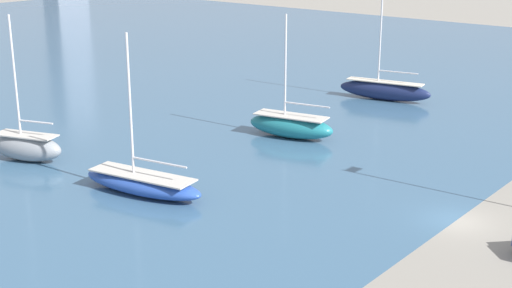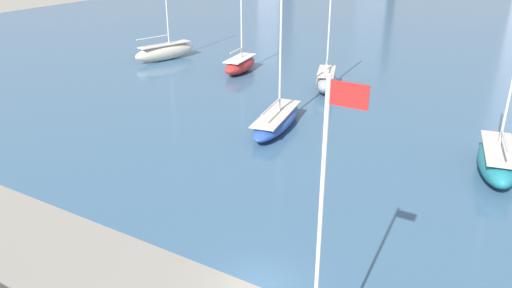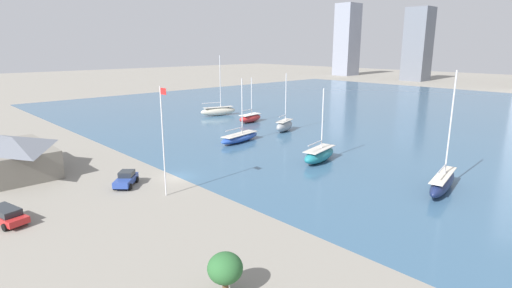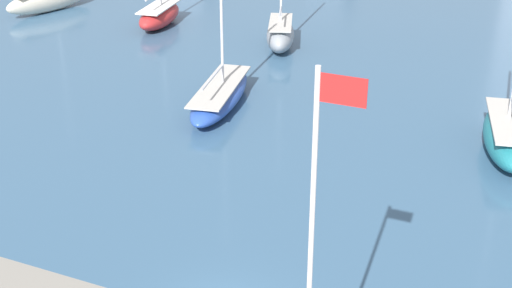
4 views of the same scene
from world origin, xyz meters
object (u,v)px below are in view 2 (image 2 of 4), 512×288
(flag_pole, at_px, (320,250))
(sailboat_red, at_px, (240,65))
(sailboat_cream, at_px, (165,51))
(sailboat_teal, at_px, (497,160))
(sailboat_gray, at_px, (326,80))
(sailboat_blue, at_px, (277,120))

(flag_pole, distance_m, sailboat_red, 46.36)
(flag_pole, xyz_separation_m, sailboat_cream, (-38.78, 37.55, -5.52))
(flag_pole, relative_size, sailboat_red, 1.26)
(sailboat_teal, bearing_deg, sailboat_red, 144.06)
(sailboat_teal, distance_m, sailboat_red, 33.16)
(sailboat_teal, xyz_separation_m, sailboat_red, (-30.19, 13.71, -0.10))
(flag_pole, bearing_deg, sailboat_teal, 82.07)
(sailboat_teal, distance_m, sailboat_gray, 22.04)
(sailboat_cream, relative_size, sailboat_red, 1.47)
(flag_pole, bearing_deg, sailboat_red, 125.79)
(sailboat_cream, height_order, sailboat_red, sailboat_cream)
(flag_pole, xyz_separation_m, sailboat_blue, (-14.22, 23.31, -5.89))
(sailboat_teal, distance_m, sailboat_blue, 17.51)
(sailboat_blue, bearing_deg, sailboat_cream, 139.65)
(sailboat_cream, xyz_separation_m, sailboat_gray, (23.71, -1.74, 0.01))
(sailboat_cream, bearing_deg, sailboat_red, 15.01)
(flag_pole, relative_size, sailboat_teal, 1.16)
(flag_pole, bearing_deg, sailboat_cream, 135.92)
(sailboat_red, bearing_deg, sailboat_blue, -55.62)
(flag_pole, height_order, sailboat_gray, flag_pole)
(flag_pole, distance_m, sailboat_gray, 39.24)
(sailboat_teal, relative_size, sailboat_blue, 0.96)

